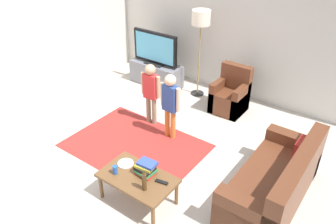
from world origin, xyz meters
name	(u,v)px	position (x,y,z in m)	size (l,w,h in m)	color
ground	(145,164)	(0.00, 0.00, 0.00)	(7.80, 7.80, 0.00)	beige
wall_back	(240,31)	(0.00, 3.00, 1.35)	(6.00, 0.12, 2.70)	silver
wall_left	(15,42)	(-3.00, 0.00, 1.35)	(0.12, 6.00, 2.70)	silver
area_rug	(135,145)	(-0.43, 0.26, 0.00)	(2.20, 1.60, 0.01)	#9E2D28
tv_stand	(156,74)	(-1.57, 2.30, 0.24)	(1.20, 0.44, 0.50)	slate
tv	(155,49)	(-1.57, 2.28, 0.85)	(1.10, 0.28, 0.71)	black
couch	(277,185)	(1.91, 0.44, 0.29)	(0.80, 1.80, 0.86)	brown
armchair	(231,96)	(0.29, 2.26, 0.30)	(0.60, 0.60, 0.90)	brown
floor_lamp	(201,22)	(-0.57, 2.45, 1.54)	(0.36, 0.36, 1.78)	#262626
child_near_tv	(151,89)	(-0.66, 0.99, 0.70)	(0.39, 0.19, 1.16)	gray
child_center	(170,101)	(-0.12, 0.83, 0.71)	(0.39, 0.19, 1.18)	orange
coffee_table	(138,180)	(0.42, -0.64, 0.37)	(1.00, 0.60, 0.42)	brown
book_stack	(146,168)	(0.46, -0.53, 0.51)	(0.27, 0.24, 0.18)	red
bottle	(144,182)	(0.64, -0.76, 0.55)	(0.06, 0.06, 0.31)	#4C3319
tv_remote	(162,182)	(0.74, -0.54, 0.43)	(0.17, 0.05, 0.02)	black
soda_can	(115,170)	(0.14, -0.76, 0.48)	(0.07, 0.07, 0.12)	#2659B2
plate	(126,163)	(0.12, -0.54, 0.43)	(0.22, 0.22, 0.02)	white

